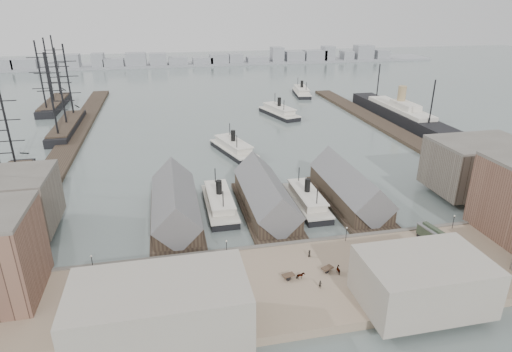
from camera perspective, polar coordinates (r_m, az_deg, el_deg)
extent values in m
plane|color=#576563|center=(112.42, 3.25, -8.53)|extent=(900.00, 900.00, 0.00)
cube|color=#88725B|center=(95.97, 6.47, -13.98)|extent=(180.00, 30.00, 2.00)
cube|color=#59544C|center=(107.56, 3.99, -9.39)|extent=(180.00, 1.20, 2.30)
cube|color=#2D231C|center=(205.34, -23.36, 4.40)|extent=(10.00, 220.00, 1.60)
cube|color=#2D231C|center=(218.10, 17.08, 6.23)|extent=(10.00, 180.00, 1.60)
cube|color=#2D231C|center=(122.90, -10.59, -5.73)|extent=(14.00, 42.00, 1.20)
cube|color=#2D231C|center=(122.39, -10.72, -4.23)|extent=(12.00, 36.00, 5.00)
cube|color=#59595B|center=(121.27, -10.80, -3.13)|extent=(12.60, 37.00, 12.60)
cube|color=#2D231C|center=(125.70, 1.34, -4.65)|extent=(14.00, 42.00, 1.20)
cube|color=#2D231C|center=(125.20, 1.25, -3.18)|extent=(12.00, 36.00, 5.00)
cube|color=#59595B|center=(124.10, 1.26, -2.10)|extent=(12.60, 37.00, 12.60)
cube|color=#2D231C|center=(133.59, 12.28, -3.48)|extent=(14.00, 42.00, 1.20)
cube|color=#2D231C|center=(133.12, 12.22, -2.10)|extent=(12.00, 36.00, 5.00)
cube|color=#59595B|center=(132.09, 12.31, -1.07)|extent=(12.60, 37.00, 12.60)
cube|color=#60564C|center=(128.68, -30.87, -3.23)|extent=(26.00, 20.00, 14.00)
cube|color=#60564C|center=(151.19, 27.43, 1.17)|extent=(28.00, 20.00, 15.00)
cube|color=gray|center=(91.74, 21.36, -12.91)|extent=(24.00, 16.00, 10.00)
cube|color=gray|center=(78.60, -12.57, -17.43)|extent=(30.00, 16.00, 12.00)
cylinder|color=black|center=(103.03, -20.98, -10.82)|extent=(0.16, 0.16, 3.60)
sphere|color=silver|center=(102.05, -21.13, -9.93)|extent=(0.44, 0.44, 0.44)
cylinder|color=black|center=(101.97, -3.94, -9.57)|extent=(0.16, 0.16, 3.60)
sphere|color=silver|center=(100.98, -3.96, -8.66)|extent=(0.44, 0.44, 0.44)
cylinder|color=black|center=(109.46, 11.93, -7.65)|extent=(0.16, 0.16, 3.60)
sphere|color=silver|center=(108.54, 12.01, -6.78)|extent=(0.44, 0.44, 0.44)
cylinder|color=black|center=(123.95, 24.81, -5.64)|extent=(0.16, 0.16, 3.60)
sphere|color=silver|center=(123.14, 24.95, -4.86)|extent=(0.44, 0.44, 0.44)
cube|color=gray|center=(437.37, -8.84, 14.62)|extent=(500.00, 40.00, 2.00)
cube|color=gray|center=(447.38, -30.55, 12.59)|extent=(17.36, 14.00, 10.23)
cube|color=gray|center=(442.38, -28.37, 12.93)|extent=(20.65, 14.00, 10.28)
cube|color=gray|center=(437.26, -25.57, 13.12)|extent=(14.71, 14.00, 7.23)
cube|color=gray|center=(433.70, -23.58, 13.78)|extent=(17.63, 14.00, 13.23)
cube|color=gray|center=(429.75, -20.31, 14.20)|extent=(10.74, 14.00, 13.58)
cube|color=gray|center=(428.45, -18.41, 14.08)|extent=(18.06, 14.00, 8.64)
cube|color=gray|center=(426.60, -15.71, 14.66)|extent=(18.55, 14.00, 13.29)
cube|color=gray|center=(426.01, -12.91, 14.85)|extent=(15.33, 14.00, 12.47)
cube|color=gray|center=(426.50, -10.34, 14.79)|extent=(17.56, 14.00, 8.72)
cube|color=gray|center=(428.02, -7.12, 14.93)|extent=(18.76, 14.00, 7.63)
cube|color=gray|center=(429.57, -4.94, 15.22)|extent=(17.61, 14.00, 10.35)
cube|color=gray|center=(431.91, -2.74, 15.31)|extent=(13.38, 14.00, 10.30)
cube|color=gray|center=(436.17, 0.16, 15.17)|extent=(20.73, 14.00, 6.75)
cube|color=gray|center=(440.32, 2.82, 15.79)|extent=(11.51, 14.00, 15.57)
cube|color=gray|center=(445.42, 5.11, 15.52)|extent=(18.17, 14.00, 11.26)
cube|color=gray|center=(452.20, 7.84, 15.55)|extent=(21.81, 14.00, 11.83)
cube|color=gray|center=(456.83, 9.56, 15.75)|extent=(11.12, 14.00, 15.50)
cube|color=gray|center=(464.99, 12.00, 15.37)|extent=(10.90, 14.00, 10.29)
cube|color=gray|center=(472.27, 14.12, 15.63)|extent=(17.95, 14.00, 15.72)
cube|color=gray|center=(481.55, 16.32, 15.22)|extent=(14.21, 14.00, 10.51)
cube|color=black|center=(128.09, -4.88, -4.05)|extent=(7.77, 27.19, 1.75)
cube|color=silver|center=(127.54, -4.89, -3.54)|extent=(8.16, 27.19, 0.49)
cube|color=silver|center=(126.95, -4.91, -2.99)|extent=(6.31, 19.42, 2.14)
cube|color=silver|center=(126.38, -4.93, -2.43)|extent=(6.80, 21.36, 0.39)
cylinder|color=black|center=(125.50, -4.97, -1.55)|extent=(1.75, 1.75, 4.37)
cylinder|color=black|center=(133.57, -5.45, -0.14)|extent=(0.29, 0.29, 5.83)
cylinder|color=black|center=(117.70, -4.41, -3.32)|extent=(0.29, 0.29, 5.83)
cube|color=black|center=(130.36, 6.75, -3.66)|extent=(7.50, 26.25, 1.69)
cube|color=silver|center=(129.83, 6.78, -3.17)|extent=(7.88, 26.25, 0.47)
cube|color=silver|center=(129.28, 6.80, -2.65)|extent=(6.09, 18.75, 2.06)
cube|color=silver|center=(128.73, 6.83, -2.12)|extent=(6.56, 20.63, 0.38)
cylinder|color=black|center=(127.90, 6.87, -1.27)|extent=(1.69, 1.69, 4.22)
cylinder|color=black|center=(135.33, 5.74, 0.05)|extent=(0.28, 0.28, 5.63)
cylinder|color=black|center=(120.76, 8.14, -2.92)|extent=(0.28, 0.28, 5.63)
cube|color=black|center=(174.63, -3.03, 3.34)|extent=(16.02, 29.69, 1.84)
cube|color=silver|center=(174.20, -3.03, 3.76)|extent=(16.41, 29.81, 0.51)
cube|color=silver|center=(173.75, -3.04, 4.20)|extent=(12.21, 21.44, 2.24)
cube|color=silver|center=(173.31, -3.05, 4.65)|extent=(13.28, 23.54, 0.41)
cylinder|color=black|center=(172.65, -3.07, 5.36)|extent=(1.84, 1.84, 4.59)
cylinder|color=black|center=(181.40, -3.54, 6.12)|extent=(0.31, 0.31, 6.12)
cylinder|color=black|center=(164.06, -2.55, 4.38)|extent=(0.31, 0.31, 6.12)
cube|color=black|center=(233.11, 3.08, 8.22)|extent=(16.52, 30.97, 1.91)
cube|color=silver|center=(232.78, 3.09, 8.55)|extent=(16.92, 31.09, 0.53)
cube|color=silver|center=(232.43, 3.10, 8.90)|extent=(12.60, 22.35, 2.34)
cube|color=silver|center=(232.09, 3.11, 9.26)|extent=(13.71, 24.54, 0.43)
cylinder|color=black|center=(231.57, 3.12, 9.83)|extent=(1.91, 1.91, 4.79)
cylinder|color=black|center=(240.65, 2.52, 10.26)|extent=(0.32, 0.32, 6.38)
cylinder|color=black|center=(222.63, 3.76, 9.25)|extent=(0.32, 0.32, 6.38)
cube|color=black|center=(287.86, 6.09, 10.83)|extent=(12.13, 29.29, 1.83)
cube|color=silver|center=(287.60, 6.10, 11.09)|extent=(12.53, 29.35, 0.51)
cube|color=silver|center=(287.33, 6.11, 11.37)|extent=(9.45, 21.04, 2.23)
cube|color=silver|center=(287.07, 6.12, 11.65)|extent=(10.25, 23.12, 0.41)
cylinder|color=black|center=(286.67, 6.14, 12.08)|extent=(1.83, 1.83, 4.57)
cylinder|color=black|center=(295.27, 5.58, 12.36)|extent=(0.30, 0.30, 6.09)
cylinder|color=black|center=(278.19, 6.72, 11.70)|extent=(0.30, 0.30, 6.09)
cylinder|color=black|center=(168.47, -30.29, 5.85)|extent=(0.74, 0.74, 31.51)
cube|color=black|center=(223.55, -23.85, 5.96)|extent=(9.35, 54.03, 3.74)
cube|color=#2D231C|center=(223.02, -23.94, 6.50)|extent=(8.83, 48.63, 0.62)
cylinder|color=black|center=(201.46, -25.63, 9.63)|extent=(0.83, 0.83, 35.33)
cylinder|color=black|center=(219.60, -24.62, 10.69)|extent=(0.83, 0.83, 35.33)
cylinder|color=black|center=(237.87, -23.75, 11.58)|extent=(0.83, 0.83, 35.33)
cube|color=black|center=(276.43, -25.25, 8.58)|extent=(9.52, 52.88, 3.81)
cube|color=#2D231C|center=(275.99, -25.32, 9.03)|extent=(8.99, 47.59, 0.63)
cylinder|color=black|center=(255.40, -26.79, 11.79)|extent=(0.85, 0.85, 35.96)
cylinder|color=black|center=(273.20, -25.92, 12.49)|extent=(0.85, 0.85, 35.96)
cylinder|color=black|center=(291.09, -25.14, 13.09)|extent=(0.85, 0.85, 35.96)
cube|color=black|center=(236.17, 18.54, 7.74)|extent=(12.13, 88.62, 5.60)
cube|color=silver|center=(235.33, 18.66, 8.62)|extent=(10.26, 51.31, 1.87)
cube|color=silver|center=(230.94, 19.30, 8.89)|extent=(7.46, 18.66, 2.80)
cylinder|color=tan|center=(234.00, 18.85, 10.17)|extent=(4.10, 4.10, 9.33)
cube|color=black|center=(115.13, 22.63, -8.23)|extent=(3.97, 9.86, 0.81)
cube|color=#2C3829|center=(114.31, 22.75, -7.48)|extent=(4.15, 10.37, 2.62)
cube|color=#59595B|center=(113.64, 22.86, -6.84)|extent=(4.42, 10.80, 0.30)
imported|color=black|center=(99.24, -20.05, -12.78)|extent=(1.71, 1.63, 1.49)
cube|color=#3F2D21|center=(98.78, -21.54, -13.09)|extent=(2.98, 2.38, 0.25)
cylinder|color=black|center=(98.40, -21.41, -13.47)|extent=(1.05, 0.49, 1.10)
cylinder|color=black|center=(99.55, -21.61, -13.05)|extent=(1.05, 0.49, 1.10)
imported|color=black|center=(94.88, 5.94, -13.11)|extent=(1.93, 1.16, 1.53)
cube|color=#3F2D21|center=(94.55, 4.34, -13.09)|extent=(2.85, 1.99, 0.25)
cylinder|color=black|center=(94.19, 4.37, -13.51)|extent=(1.09, 0.30, 1.10)
cylinder|color=black|center=(95.32, 4.30, -13.02)|extent=(1.09, 0.30, 1.10)
imported|color=black|center=(97.82, 11.04, -12.19)|extent=(1.96, 2.08, 1.66)
cube|color=#3F2D21|center=(97.77, 9.49, -12.04)|extent=(2.98, 2.42, 0.25)
cylinder|color=black|center=(97.39, 9.45, -12.44)|extent=(1.04, 0.52, 1.10)
cylinder|color=black|center=(98.55, 9.50, -11.98)|extent=(1.04, 0.52, 1.10)
imported|color=black|center=(97.44, -21.07, -13.62)|extent=(0.72, 0.70, 1.60)
imported|color=black|center=(93.11, -16.61, -14.74)|extent=(1.05, 0.95, 1.77)
imported|color=black|center=(101.37, -5.61, -10.52)|extent=(1.05, 0.63, 1.59)
imported|color=black|center=(86.14, -3.41, -17.23)|extent=(1.00, 0.78, 1.58)
imported|color=black|center=(102.30, 7.13, -10.21)|extent=(0.85, 1.01, 1.76)
imported|color=black|center=(92.71, 8.56, -14.11)|extent=(0.81, 0.80, 1.81)
imported|color=black|center=(104.26, 12.89, -9.99)|extent=(1.04, 1.00, 1.69)
imported|color=black|center=(108.57, 24.75, -10.28)|extent=(1.21, 1.06, 1.63)
imported|color=black|center=(116.40, 24.83, -8.00)|extent=(0.63, 1.09, 1.75)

